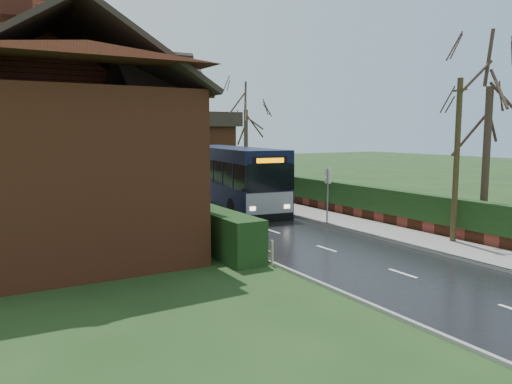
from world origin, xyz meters
TOP-DOWN VIEW (x-y plane):
  - ground at (0.00, 0.00)m, footprint 140.00×140.00m
  - road at (0.00, 10.00)m, footprint 6.00×100.00m
  - pavement at (4.25, 10.00)m, footprint 2.50×100.00m
  - kerb_right at (3.05, 10.00)m, footprint 0.12×100.00m
  - kerb_left at (-3.05, 10.00)m, footprint 0.12×100.00m
  - front_hedge at (-3.90, 5.00)m, footprint 1.20×16.00m
  - picket_fence at (-3.15, 5.00)m, footprint 0.10×16.00m
  - right_wall_hedge at (5.80, 10.00)m, footprint 0.60×50.00m
  - brick_house at (-8.73, 4.78)m, footprint 9.30×14.60m
  - bus at (1.92, 10.02)m, footprint 4.28×12.28m
  - car_silver at (-2.24, 9.08)m, footprint 2.37×4.29m
  - car_green at (-2.90, 2.80)m, footprint 2.57×5.13m
  - car_distant at (1.01, 44.39)m, footprint 2.01×4.54m
  - bus_stop_sign at (3.20, 2.04)m, footprint 0.08×0.43m
  - telegraph_pole at (5.04, -3.91)m, footprint 0.35×0.84m
  - tree_right_near at (6.79, -4.00)m, footprint 4.28×4.28m
  - tree_right_far at (7.84, 18.76)m, footprint 4.72×4.72m

SIDE VIEW (x-z plane):
  - ground at x=0.00m, z-range 0.00..0.00m
  - road at x=0.00m, z-range 0.00..0.02m
  - kerb_left at x=-3.05m, z-range 0.00..0.10m
  - pavement at x=4.25m, z-range 0.00..0.14m
  - kerb_right at x=3.05m, z-range 0.00..0.14m
  - picket_fence at x=-3.15m, z-range 0.00..0.90m
  - car_silver at x=-2.24m, z-range 0.00..1.38m
  - car_green at x=-2.90m, z-range 0.00..1.43m
  - car_distant at x=1.01m, z-range 0.00..1.45m
  - front_hedge at x=-3.90m, z-range 0.00..1.60m
  - right_wall_hedge at x=5.80m, z-range 0.12..1.92m
  - bus at x=1.92m, z-range -0.02..3.64m
  - bus_stop_sign at x=3.20m, z-range 0.45..3.27m
  - telegraph_pole at x=5.04m, z-range 0.04..6.77m
  - brick_house at x=-8.73m, z-range -0.77..9.53m
  - tree_right_far at x=7.84m, z-range 2.26..11.38m
  - tree_right_near at x=6.79m, z-range 2.28..11.52m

